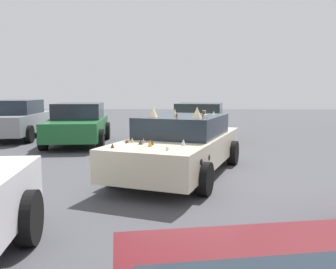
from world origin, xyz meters
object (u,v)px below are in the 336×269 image
at_px(parked_sedan_far_left, 200,123).
at_px(parked_sedan_row_back_center, 78,124).
at_px(art_car_decorated, 182,144).
at_px(parked_sedan_near_left, 17,119).

height_order(parked_sedan_far_left, parked_sedan_row_back_center, parked_sedan_row_back_center).
height_order(art_car_decorated, parked_sedan_near_left, art_car_decorated).
xyz_separation_m(parked_sedan_far_left, parked_sedan_near_left, (0.78, 7.25, 0.06)).
relative_size(art_car_decorated, parked_sedan_row_back_center, 1.18).
bearing_deg(art_car_decorated, parked_sedan_far_left, -169.03).
xyz_separation_m(art_car_decorated, parked_sedan_near_left, (5.98, 6.47, 0.10)).
distance_m(art_car_decorated, parked_sedan_far_left, 5.26).
relative_size(art_car_decorated, parked_sedan_far_left, 1.17).
relative_size(art_car_decorated, parked_sedan_near_left, 1.06).
xyz_separation_m(parked_sedan_far_left, parked_sedan_row_back_center, (-0.71, 4.37, 0.02)).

